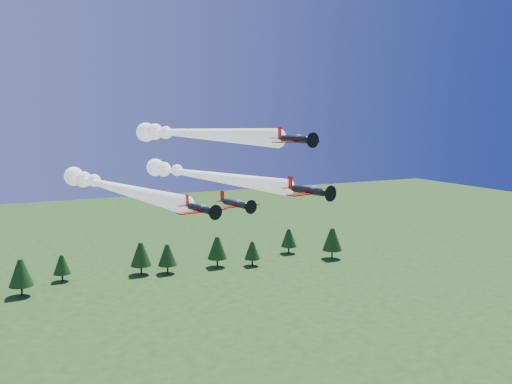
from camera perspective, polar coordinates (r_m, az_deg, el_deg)
name	(u,v)px	position (r m, az deg, el deg)	size (l,w,h in m)	color
plane_lead	(188,133)	(96.67, -6.78, 5.86)	(11.31, 52.41, 3.70)	black
plane_left	(111,186)	(99.37, -14.29, 0.55)	(13.85, 51.57, 3.70)	black
plane_right	(201,175)	(106.96, -5.56, 1.72)	(16.49, 51.89, 3.70)	black
plane_slot	(236,204)	(87.10, -2.03, -1.18)	(7.66, 8.38, 2.67)	black
treeline	(74,263)	(188.79, -17.78, -6.81)	(165.38, 21.74, 11.77)	#382314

